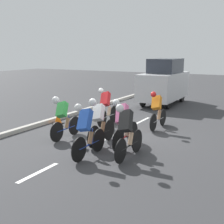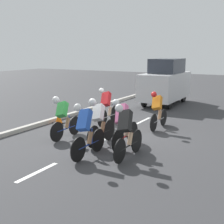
{
  "view_description": "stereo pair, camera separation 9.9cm",
  "coord_description": "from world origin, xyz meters",
  "views": [
    {
      "loc": [
        -4.9,
        9.06,
        2.87
      ],
      "look_at": [
        -0.28,
        0.51,
        0.95
      ],
      "focal_mm": 50.0,
      "sensor_mm": 36.0,
      "label": 1
    },
    {
      "loc": [
        -4.98,
        9.01,
        2.87
      ],
      "look_at": [
        -0.28,
        0.51,
        0.95
      ],
      "focal_mm": 50.0,
      "sensor_mm": 36.0,
      "label": 2
    }
  ],
  "objects": [
    {
      "name": "cyclist_orange",
      "position": [
        -0.99,
        -1.68,
        0.74
      ],
      "size": [
        0.42,
        1.69,
        1.42
      ],
      "color": "black",
      "rests_on": "ground"
    },
    {
      "name": "traffic_cone",
      "position": [
        2.75,
        -0.58,
        0.24
      ],
      "size": [
        0.36,
        0.36,
        0.49
      ],
      "color": "black",
      "rests_on": "ground"
    },
    {
      "name": "cyclist_pink",
      "position": [
        -0.94,
        1.04,
        0.78
      ],
      "size": [
        0.47,
        1.68,
        1.51
      ],
      "color": "black",
      "rests_on": "ground"
    },
    {
      "name": "cyclist_green",
      "position": [
        1.25,
        1.06,
        0.77
      ],
      "size": [
        0.45,
        1.63,
        1.44
      ],
      "color": "black",
      "rests_on": "ground"
    },
    {
      "name": "cyclist_blue",
      "position": [
        -0.41,
        2.22,
        0.79
      ],
      "size": [
        0.43,
        1.66,
        1.51
      ],
      "color": "black",
      "rests_on": "ground"
    },
    {
      "name": "lane_stripe_near",
      "position": [
        0.0,
        3.71,
        0.0
      ],
      "size": [
        0.12,
        1.4,
        0.01
      ],
      "primitive_type": "cube",
      "color": "white",
      "rests_on": "ground"
    },
    {
      "name": "cyclist_black",
      "position": [
        -1.41,
        1.77,
        0.8
      ],
      "size": [
        0.45,
        1.71,
        1.52
      ],
      "color": "black",
      "rests_on": "ground"
    },
    {
      "name": "cyclist_red",
      "position": [
        0.96,
        -1.32,
        0.77
      ],
      "size": [
        0.45,
        1.65,
        1.48
      ],
      "color": "black",
      "rests_on": "ground"
    },
    {
      "name": "cyclist_white",
      "position": [
        -0.11,
        1.04,
        0.78
      ],
      "size": [
        0.44,
        1.64,
        1.47
      ],
      "color": "black",
      "rests_on": "ground"
    },
    {
      "name": "lane_stripe_far",
      "position": [
        0.0,
        -2.69,
        0.0
      ],
      "size": [
        0.12,
        1.4,
        0.01
      ],
      "primitive_type": "cube",
      "color": "white",
      "rests_on": "ground"
    },
    {
      "name": "lane_stripe_mid",
      "position": [
        0.0,
        0.51,
        0.0
      ],
      "size": [
        0.12,
        1.4,
        0.01
      ],
      "primitive_type": "cube",
      "color": "white",
      "rests_on": "ground"
    },
    {
      "name": "support_car",
      "position": [
        0.6,
        -7.05,
        1.2
      ],
      "size": [
        1.7,
        3.93,
        2.45
      ],
      "color": "black",
      "rests_on": "ground"
    },
    {
      "name": "ground_plane",
      "position": [
        0.0,
        0.0,
        0.0
      ],
      "size": [
        60.0,
        60.0,
        0.0
      ],
      "primitive_type": "plane",
      "color": "#38383A"
    },
    {
      "name": "curb",
      "position": [
        3.2,
        0.51,
        0.07
      ],
      "size": [
        0.2,
        27.04,
        0.14
      ],
      "primitive_type": "cube",
      "color": "#B7B2A8",
      "rests_on": "ground"
    }
  ]
}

